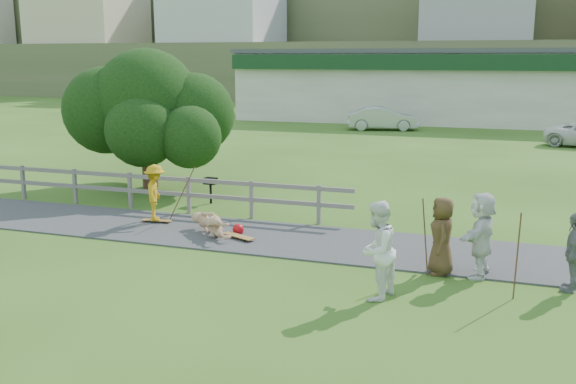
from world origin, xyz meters
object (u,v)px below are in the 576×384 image
at_px(spectator_a, 377,250).
at_px(bbq, 211,191).
at_px(car_silver, 382,118).
at_px(tree, 148,132).
at_px(spectator_b, 574,252).
at_px(skater_rider, 155,196).
at_px(spectator_d, 481,235).
at_px(spectator_c, 442,236).
at_px(skater_fallen, 211,224).

distance_m(spectator_a, bbq, 9.14).
bearing_deg(bbq, car_silver, 92.05).
bearing_deg(tree, spectator_b, -25.75).
distance_m(skater_rider, spectator_d, 8.86).
distance_m(spectator_a, tree, 12.60).
relative_size(spectator_b, spectator_d, 0.88).
relative_size(spectator_a, bbq, 2.32).
bearing_deg(spectator_a, car_silver, -153.15).
height_order(tree, bbq, tree).
bearing_deg(spectator_b, skater_rider, -86.46).
bearing_deg(spectator_c, skater_rider, -113.43).
xyz_separation_m(spectator_a, spectator_d, (1.83, 1.95, -0.05)).
xyz_separation_m(skater_fallen, spectator_d, (6.69, -0.99, 0.58)).
height_order(skater_fallen, bbq, bbq).
distance_m(skater_fallen, tree, 7.18).
relative_size(spectator_d, bbq, 2.21).
bearing_deg(bbq, spectator_b, -19.81).
bearing_deg(skater_fallen, bbq, 65.85).
height_order(spectator_a, spectator_d, spectator_a).
height_order(skater_fallen, spectator_d, spectator_d).
xyz_separation_m(skater_fallen, spectator_b, (8.45, -1.30, 0.47)).
relative_size(spectator_c, car_silver, 0.38).
relative_size(skater_fallen, spectator_c, 1.07).
distance_m(tree, bbq, 3.87).
xyz_separation_m(spectator_a, spectator_c, (1.03, 1.85, -0.12)).
xyz_separation_m(car_silver, tree, (-4.42, -20.74, 1.22)).
bearing_deg(spectator_a, spectator_d, 153.37).
relative_size(spectator_d, tree, 0.31).
distance_m(spectator_a, car_silver, 29.24).
distance_m(skater_rider, spectator_a, 7.77).
xyz_separation_m(spectator_c, tree, (-10.69, 6.17, 1.12)).
xyz_separation_m(spectator_d, car_silver, (-7.06, 26.82, -0.18)).
bearing_deg(spectator_d, spectator_a, -32.79).
bearing_deg(car_silver, spectator_c, 178.54).
bearing_deg(car_silver, skater_rider, 161.72).
xyz_separation_m(spectator_b, spectator_c, (-2.56, 0.22, 0.04)).
height_order(skater_fallen, spectator_b, spectator_b).
bearing_deg(skater_rider, tree, 7.41).
distance_m(spectator_b, spectator_d, 1.79).
distance_m(spectator_b, tree, 14.76).
relative_size(skater_fallen, bbq, 2.16).
relative_size(skater_rider, spectator_d, 0.86).
xyz_separation_m(skater_rider, spectator_b, (10.46, -1.99, 0.02)).
distance_m(skater_rider, bbq, 2.80).
xyz_separation_m(skater_fallen, bbq, (-1.65, 3.44, 0.09)).
height_order(skater_rider, spectator_d, spectator_d).
height_order(spectator_b, bbq, spectator_b).
distance_m(skater_fallen, spectator_b, 8.57).
xyz_separation_m(tree, bbq, (3.14, -1.65, -1.54)).
height_order(skater_fallen, spectator_a, spectator_a).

